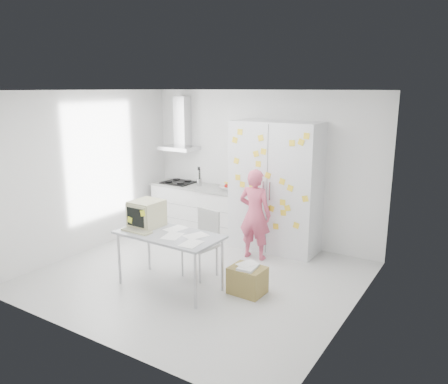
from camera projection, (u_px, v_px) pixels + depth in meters
The scene contains 10 objects.
floor at pixel (197, 277), 6.50m from camera, with size 4.50×4.00×0.02m, color silver.
walls at pixel (223, 179), 6.78m from camera, with size 4.52×4.01×2.70m.
ceiling at pixel (194, 90), 5.87m from camera, with size 4.50×4.00×0.02m, color white.
counter_run at pixel (198, 208), 8.41m from camera, with size 1.84×0.63×1.28m.
range_hood at pixel (182, 129), 8.41m from camera, with size 0.70×0.48×1.01m.
tall_cabinet at pixel (276, 187), 7.39m from camera, with size 1.50×0.68×2.20m.
person at pixel (255, 214), 7.04m from camera, with size 0.54×0.36×1.49m, color #D4526E.
desk at pixel (154, 222), 6.13m from camera, with size 1.48×0.76×1.17m.
chair at pixel (203, 239), 6.45m from camera, with size 0.51×0.51×0.99m.
cardboard_box at pixel (247, 280), 5.93m from camera, with size 0.48×0.39×0.41m.
Camera 1 is at (3.54, -4.89, 2.73)m, focal length 35.00 mm.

